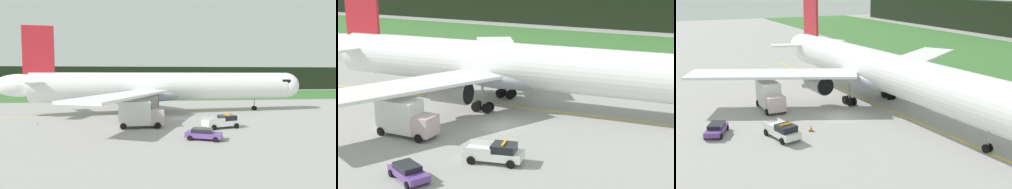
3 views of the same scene
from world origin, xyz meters
TOP-DOWN VIEW (x-y plane):
  - ground at (0.00, 0.00)m, footprint 320.00×320.00m
  - grass_verge at (0.00, 53.86)m, footprint 320.00×44.53m
  - distant_tree_line at (0.00, 86.93)m, footprint 288.00×7.01m
  - taxiway_centerline_main at (-1.32, 7.32)m, footprint 78.85×6.77m
  - airliner at (-2.08, 7.26)m, footprint 59.49×49.32m
  - ops_pickup_truck at (4.47, -9.14)m, footprint 5.58×3.27m
  - catering_truck at (-7.18, -7.34)m, footprint 6.38×2.79m
  - staff_car at (-0.05, -15.72)m, footprint 4.52×3.33m
  - apron_cone at (3.59, -5.40)m, footprint 0.55×0.55m
  - taxiway_edge_light_east at (24.67, -4.09)m, footprint 0.12×0.12m
  - taxiway_edge_light_west at (-21.91, -4.09)m, footprint 0.12×0.12m

SIDE VIEW (x-z plane):
  - ground at x=0.00m, z-range 0.00..0.00m
  - taxiway_centerline_main at x=-1.32m, z-range 0.00..0.01m
  - grass_verge at x=0.00m, z-range 0.00..0.04m
  - taxiway_edge_light_west at x=-21.91m, z-range 0.02..0.38m
  - taxiway_edge_light_east at x=24.67m, z-range 0.02..0.50m
  - apron_cone at x=3.59m, z-range -0.01..0.68m
  - staff_car at x=-0.05m, z-range 0.05..1.35m
  - ops_pickup_truck at x=4.47m, z-range -0.07..1.87m
  - catering_truck at x=-7.18m, z-range -0.02..3.89m
  - airliner at x=-2.08m, z-range -2.97..13.08m
  - distant_tree_line at x=0.00m, z-range 0.00..11.08m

